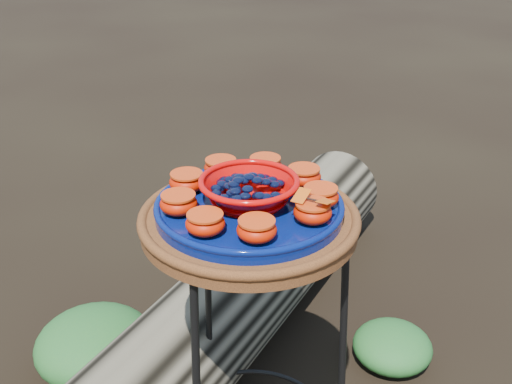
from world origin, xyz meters
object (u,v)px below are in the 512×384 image
plant_stand (250,365)px  red_bowl (249,192)px  terracotta_saucer (249,222)px  cobalt_plate (249,209)px  driftwood_log (241,293)px

plant_stand → red_bowl: (0.00, 0.00, 0.44)m
terracotta_saucer → cobalt_plate: (0.00, 0.00, 0.03)m
terracotta_saucer → cobalt_plate: bearing=0.0°
cobalt_plate → driftwood_log: 0.80m
red_bowl → driftwood_log: bearing=63.2°
terracotta_saucer → driftwood_log: size_ratio=0.25×
cobalt_plate → terracotta_saucer: bearing=0.0°
driftwood_log → plant_stand: bearing=-116.8°
red_bowl → driftwood_log: size_ratio=0.11×
plant_stand → red_bowl: red_bowl is taller
cobalt_plate → red_bowl: bearing=0.0°
plant_stand → driftwood_log: size_ratio=0.41×
cobalt_plate → driftwood_log: bearing=63.2°
red_bowl → terracotta_saucer: bearing=0.0°
terracotta_saucer → red_bowl: red_bowl is taller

